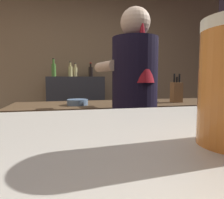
# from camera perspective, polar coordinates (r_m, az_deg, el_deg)

# --- Properties ---
(wall_back) EXTENTS (5.20, 0.10, 2.70)m
(wall_back) POSITION_cam_1_polar(r_m,az_deg,el_deg) (3.48, -9.54, 8.83)
(wall_back) COLOR #9A7F5B
(wall_back) RESTS_ON ground
(prep_counter) EXTENTS (2.10, 0.60, 0.92)m
(prep_counter) POSITION_cam_1_polar(r_m,az_deg,el_deg) (2.12, 3.06, -13.45)
(prep_counter) COLOR brown
(prep_counter) RESTS_ON ground
(back_shelf) EXTENTS (0.85, 0.36, 1.19)m
(back_shelf) POSITION_cam_1_polar(r_m,az_deg,el_deg) (3.24, -9.94, -4.33)
(back_shelf) COLOR #33363D
(back_shelf) RESTS_ON ground
(bartender) EXTENTS (0.47, 0.54, 1.68)m
(bartender) POSITION_cam_1_polar(r_m,az_deg,el_deg) (1.57, 6.36, -1.11)
(bartender) COLOR #303142
(bartender) RESTS_ON ground
(knife_block) EXTENTS (0.10, 0.08, 0.29)m
(knife_block) POSITION_cam_1_polar(r_m,az_deg,el_deg) (2.16, 17.48, 2.07)
(knife_block) COLOR brown
(knife_block) RESTS_ON prep_counter
(mixing_bowl) EXTENTS (0.19, 0.19, 0.05)m
(mixing_bowl) POSITION_cam_1_polar(r_m,az_deg,el_deg) (1.88, -9.58, -0.74)
(mixing_bowl) COLOR slate
(mixing_bowl) RESTS_ON prep_counter
(chefs_knife) EXTENTS (0.24, 0.08, 0.01)m
(chefs_knife) POSITION_cam_1_polar(r_m,az_deg,el_deg) (2.05, 10.03, -0.81)
(chefs_knife) COLOR silver
(chefs_knife) RESTS_ON prep_counter
(bottle_olive_oil) EXTENTS (0.07, 0.07, 0.22)m
(bottle_olive_oil) POSITION_cam_1_polar(r_m,az_deg,el_deg) (3.24, -5.93, 7.81)
(bottle_olive_oil) COLOR black
(bottle_olive_oil) RESTS_ON back_shelf
(bottle_hot_sauce) EXTENTS (0.06, 0.06, 0.20)m
(bottle_hot_sauce) POSITION_cam_1_polar(r_m,az_deg,el_deg) (3.21, -10.14, 7.66)
(bottle_hot_sauce) COLOR #D9CD87
(bottle_hot_sauce) RESTS_ON back_shelf
(bottle_soy) EXTENTS (0.06, 0.06, 0.26)m
(bottle_soy) POSITION_cam_1_polar(r_m,az_deg,el_deg) (3.13, -15.91, 8.01)
(bottle_soy) COLOR #488033
(bottle_soy) RESTS_ON back_shelf
(bottle_vinegar) EXTENTS (0.06, 0.06, 0.22)m
(bottle_vinegar) POSITION_cam_1_polar(r_m,az_deg,el_deg) (3.18, -11.49, 7.80)
(bottle_vinegar) COLOR #CBC377
(bottle_vinegar) RESTS_ON back_shelf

